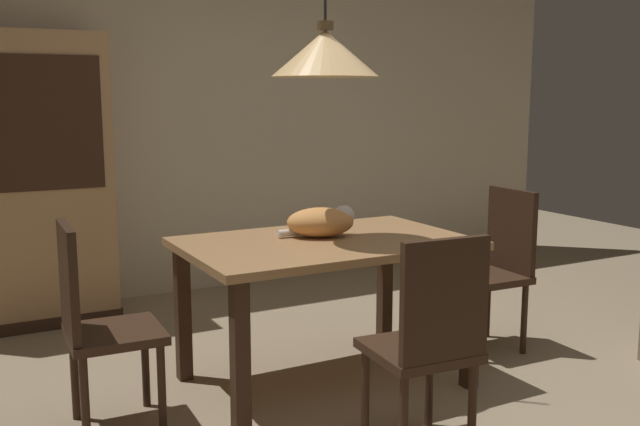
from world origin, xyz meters
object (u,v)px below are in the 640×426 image
dining_table (325,259)px  cat_sleeping (322,222)px  chair_left_side (96,318)px  chair_right_side (496,262)px  pendant_lamp (325,53)px  chair_near_front (429,337)px  hutch_bookcase (19,187)px

dining_table → cat_sleeping: bearing=70.8°
chair_left_side → cat_sleeping: bearing=3.6°
chair_right_side → pendant_lamp: bearing=179.9°
chair_near_front → hutch_bookcase: hutch_bookcase is taller
chair_near_front → cat_sleeping: (0.03, 0.95, 0.32)m
chair_right_side → cat_sleeping: bearing=175.9°
dining_table → chair_left_side: chair_left_side is taller
chair_near_front → pendant_lamp: bearing=89.6°
chair_left_side → chair_near_front: same height
dining_table → chair_right_side: bearing=-0.1°
pendant_lamp → hutch_bookcase: bearing=124.8°
chair_near_front → cat_sleeping: chair_near_front is taller
chair_left_side → chair_right_side: same height
cat_sleeping → hutch_bookcase: (-1.25, 1.69, 0.06)m
chair_near_front → cat_sleeping: bearing=88.0°
chair_left_side → chair_right_side: 2.26m
chair_right_side → pendant_lamp: 1.61m
pendant_lamp → hutch_bookcase: size_ratio=0.70×
chair_near_front → pendant_lamp: (0.01, 0.88, 1.15)m
pendant_lamp → chair_near_front: bearing=-90.4°
chair_left_side → hutch_bookcase: (-0.10, 1.76, 0.38)m
chair_right_side → hutch_bookcase: 2.97m
pendant_lamp → dining_table: bearing=-82.9°
chair_right_side → hutch_bookcase: bearing=143.2°
hutch_bookcase → cat_sleeping: bearing=-53.4°
chair_left_side → cat_sleeping: size_ratio=2.28×
chair_near_front → chair_right_side: (1.13, 0.88, 0.00)m
cat_sleeping → dining_table: bearing=-109.2°
dining_table → hutch_bookcase: size_ratio=0.76×
dining_table → pendant_lamp: (-0.00, 0.00, 1.01)m
dining_table → hutch_bookcase: (-1.23, 1.76, 0.24)m
chair_left_side → dining_table: bearing=-0.2°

